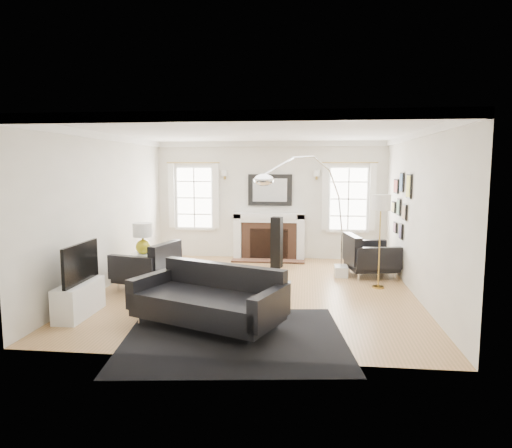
# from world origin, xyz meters

# --- Properties ---
(floor) EXTENTS (6.00, 6.00, 0.00)m
(floor) POSITION_xyz_m (0.00, 0.00, 0.00)
(floor) COLOR #9E7642
(floor) RESTS_ON ground
(back_wall) EXTENTS (5.50, 0.04, 2.80)m
(back_wall) POSITION_xyz_m (0.00, 3.00, 1.40)
(back_wall) COLOR silver
(back_wall) RESTS_ON floor
(front_wall) EXTENTS (5.50, 0.04, 2.80)m
(front_wall) POSITION_xyz_m (0.00, -3.00, 1.40)
(front_wall) COLOR silver
(front_wall) RESTS_ON floor
(left_wall) EXTENTS (0.04, 6.00, 2.80)m
(left_wall) POSITION_xyz_m (-2.75, 0.00, 1.40)
(left_wall) COLOR silver
(left_wall) RESTS_ON floor
(right_wall) EXTENTS (0.04, 6.00, 2.80)m
(right_wall) POSITION_xyz_m (2.75, 0.00, 1.40)
(right_wall) COLOR silver
(right_wall) RESTS_ON floor
(ceiling) EXTENTS (5.50, 6.00, 0.02)m
(ceiling) POSITION_xyz_m (0.00, 0.00, 2.80)
(ceiling) COLOR white
(ceiling) RESTS_ON back_wall
(crown_molding) EXTENTS (5.50, 6.00, 0.12)m
(crown_molding) POSITION_xyz_m (0.00, 0.00, 2.74)
(crown_molding) COLOR white
(crown_molding) RESTS_ON back_wall
(fireplace) EXTENTS (1.70, 0.69, 1.11)m
(fireplace) POSITION_xyz_m (0.00, 2.79, 0.54)
(fireplace) COLOR white
(fireplace) RESTS_ON floor
(mantel_mirror) EXTENTS (1.05, 0.07, 0.75)m
(mantel_mirror) POSITION_xyz_m (0.00, 2.95, 1.65)
(mantel_mirror) COLOR black
(mantel_mirror) RESTS_ON back_wall
(window_left) EXTENTS (1.24, 0.15, 1.62)m
(window_left) POSITION_xyz_m (-1.85, 2.95, 1.46)
(window_left) COLOR white
(window_left) RESTS_ON back_wall
(window_right) EXTENTS (1.24, 0.15, 1.62)m
(window_right) POSITION_xyz_m (1.85, 2.95, 1.46)
(window_right) COLOR white
(window_right) RESTS_ON back_wall
(gallery_wall) EXTENTS (0.04, 1.73, 1.29)m
(gallery_wall) POSITION_xyz_m (2.72, 1.30, 1.53)
(gallery_wall) COLOR black
(gallery_wall) RESTS_ON right_wall
(tv_unit) EXTENTS (0.35, 1.00, 1.09)m
(tv_unit) POSITION_xyz_m (-2.44, -1.70, 0.33)
(tv_unit) COLOR white
(tv_unit) RESTS_ON floor
(area_rug) EXTENTS (3.10, 2.69, 0.01)m
(area_rug) POSITION_xyz_m (-0.02, -2.35, 0.01)
(area_rug) COLOR black
(area_rug) RESTS_ON floor
(sofa) EXTENTS (2.29, 1.66, 0.68)m
(sofa) POSITION_xyz_m (-0.43, -1.92, 0.37)
(sofa) COLOR black
(sofa) RESTS_ON floor
(armchair_left) EXTENTS (1.14, 1.22, 0.70)m
(armchair_left) POSITION_xyz_m (-1.95, -0.05, 0.39)
(armchair_left) COLOR black
(armchair_left) RESTS_ON floor
(armchair_right) EXTENTS (1.09, 1.17, 0.69)m
(armchair_right) POSITION_xyz_m (2.13, 1.35, 0.39)
(armchair_right) COLOR black
(armchair_right) RESTS_ON floor
(coffee_table) EXTENTS (0.86, 0.86, 0.38)m
(coffee_table) POSITION_xyz_m (-1.05, 0.00, 0.35)
(coffee_table) COLOR silver
(coffee_table) RESTS_ON floor
(side_table_left) EXTENTS (0.50, 0.50, 0.55)m
(side_table_left) POSITION_xyz_m (-2.20, 0.32, 0.44)
(side_table_left) COLOR silver
(side_table_left) RESTS_ON floor
(nesting_table) EXTENTS (0.43, 0.36, 0.48)m
(nesting_table) POSITION_xyz_m (0.45, -1.29, 0.37)
(nesting_table) COLOR silver
(nesting_table) RESTS_ON floor
(gourd_lamp) EXTENTS (0.37, 0.37, 0.59)m
(gourd_lamp) POSITION_xyz_m (-2.20, 0.32, 0.89)
(gourd_lamp) COLOR gold
(gourd_lamp) RESTS_ON side_table_left
(orange_vase) EXTENTS (0.12, 0.12, 0.20)m
(orange_vase) POSITION_xyz_m (0.45, -1.29, 0.58)
(orange_vase) COLOR #DC521C
(orange_vase) RESTS_ON nesting_table
(arc_floor_lamp) EXTENTS (1.76, 1.63, 2.49)m
(arc_floor_lamp) POSITION_xyz_m (0.86, 0.63, 1.35)
(arc_floor_lamp) COLOR white
(arc_floor_lamp) RESTS_ON floor
(stick_floor_lamp) EXTENTS (0.35, 0.35, 1.71)m
(stick_floor_lamp) POSITION_xyz_m (2.20, 0.40, 1.48)
(stick_floor_lamp) COLOR #AA883B
(stick_floor_lamp) RESTS_ON floor
(speaker_tower) EXTENTS (0.27, 0.27, 1.11)m
(speaker_tower) POSITION_xyz_m (0.24, 1.92, 0.56)
(speaker_tower) COLOR black
(speaker_tower) RESTS_ON floor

